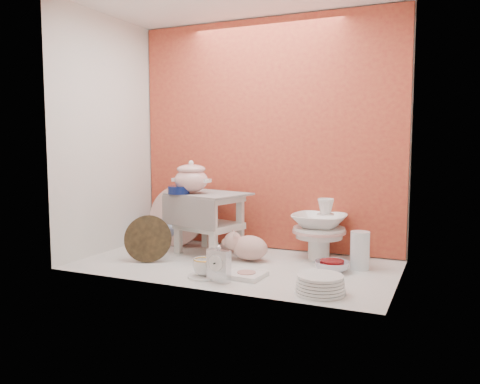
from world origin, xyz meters
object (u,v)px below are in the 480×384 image
object	(u,v)px
plush_pig	(250,247)
porcelain_tower	(319,229)
blue_white_vase	(169,224)
gold_rim_teacup	(204,267)
soup_tureen	(191,177)
mantel_clock	(219,264)
dinner_plate_stack	(320,284)
crystal_bowl	(332,267)
step_stool	(209,223)
floral_platter	(177,216)

from	to	relation	value
plush_pig	porcelain_tower	distance (m)	0.43
blue_white_vase	gold_rim_teacup	bearing A→B (deg)	-46.82
soup_tureen	mantel_clock	bearing A→B (deg)	-48.44
gold_rim_teacup	plush_pig	bearing A→B (deg)	79.00
mantel_clock	plush_pig	size ratio (longest dim) A/B	0.67
mantel_clock	dinner_plate_stack	bearing A→B (deg)	13.99
mantel_clock	gold_rim_teacup	world-z (taller)	mantel_clock
gold_rim_teacup	crystal_bowl	distance (m)	0.70
step_stool	porcelain_tower	distance (m)	0.69
crystal_bowl	dinner_plate_stack	bearing A→B (deg)	-84.61
step_stool	mantel_clock	bearing A→B (deg)	-42.47
dinner_plate_stack	porcelain_tower	world-z (taller)	porcelain_tower
soup_tureen	floral_platter	world-z (taller)	soup_tureen
blue_white_vase	crystal_bowl	bearing A→B (deg)	-13.67
mantel_clock	step_stool	bearing A→B (deg)	133.72
porcelain_tower	dinner_plate_stack	bearing A→B (deg)	-74.77
blue_white_vase	plush_pig	bearing A→B (deg)	-19.35
mantel_clock	dinner_plate_stack	xyz separation A→B (m)	(0.52, 0.02, -0.05)
step_stool	gold_rim_teacup	xyz separation A→B (m)	(0.23, -0.51, -0.13)
soup_tureen	dinner_plate_stack	size ratio (longest dim) A/B	1.05
dinner_plate_stack	crystal_bowl	xyz separation A→B (m)	(-0.04, 0.40, -0.02)
plush_pig	dinner_plate_stack	world-z (taller)	plush_pig
floral_platter	blue_white_vase	size ratio (longest dim) A/B	1.60
crystal_bowl	soup_tureen	bearing A→B (deg)	175.72
soup_tureen	porcelain_tower	bearing A→B (deg)	13.93
dinner_plate_stack	gold_rim_teacup	bearing A→B (deg)	178.34
floral_platter	mantel_clock	distance (m)	0.94
floral_platter	gold_rim_teacup	bearing A→B (deg)	-49.31
porcelain_tower	crystal_bowl	bearing A→B (deg)	-61.41
mantel_clock	gold_rim_teacup	size ratio (longest dim) A/B	1.60
floral_platter	plush_pig	bearing A→B (deg)	-18.65
step_stool	soup_tureen	size ratio (longest dim) A/B	1.78
step_stool	floral_platter	xyz separation A→B (m)	(-0.31, 0.13, 0.01)
gold_rim_teacup	porcelain_tower	xyz separation A→B (m)	(0.44, 0.64, 0.13)
gold_rim_teacup	step_stool	bearing A→B (deg)	114.67
gold_rim_teacup	soup_tureen	bearing A→B (deg)	125.99
crystal_bowl	floral_platter	bearing A→B (deg)	167.19
step_stool	mantel_clock	size ratio (longest dim) A/B	2.40
gold_rim_teacup	crystal_bowl	world-z (taller)	gold_rim_teacup
soup_tureen	mantel_clock	world-z (taller)	soup_tureen
crystal_bowl	step_stool	bearing A→B (deg)	171.10
soup_tureen	dinner_plate_stack	distance (m)	1.14
mantel_clock	floral_platter	bearing A→B (deg)	145.98
crystal_bowl	porcelain_tower	distance (m)	0.33
soup_tureen	plush_pig	bearing A→B (deg)	-3.27
step_stool	mantel_clock	xyz separation A→B (m)	(0.34, -0.54, -0.10)
blue_white_vase	soup_tureen	bearing A→B (deg)	-36.45
crystal_bowl	mantel_clock	bearing A→B (deg)	-139.10
floral_platter	crystal_bowl	distance (m)	1.17
step_stool	blue_white_vase	world-z (taller)	step_stool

